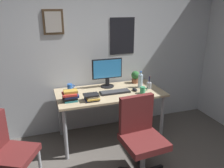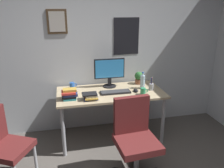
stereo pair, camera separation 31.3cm
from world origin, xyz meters
TOP-DOWN VIEW (x-y plane):
  - wall_back at (-0.00, 2.15)m, footprint 4.40×0.10m
  - desk at (0.16, 1.69)m, footprint 1.52×0.75m
  - office_chair at (0.27, 0.86)m, footprint 0.56×0.57m
  - side_chair at (-1.18, 1.05)m, footprint 0.57×0.57m
  - monitor at (0.19, 1.91)m, footprint 0.46×0.20m
  - keyboard at (0.22, 1.63)m, footprint 0.43×0.15m
  - computer_mouse at (0.52, 1.61)m, footprint 0.06×0.11m
  - water_bottle at (0.66, 1.73)m, footprint 0.07×0.07m
  - coffee_mug_near at (-0.37, 1.96)m, footprint 0.11×0.07m
  - coffee_mug_far at (0.58, 1.49)m, footprint 0.11×0.07m
  - potted_plant at (0.67, 1.94)m, footprint 0.13×0.13m
  - pen_cup at (0.76, 1.64)m, footprint 0.07×0.07m
  - book_stack_left at (-0.43, 1.54)m, footprint 0.21×0.16m
  - book_stack_right at (-0.15, 1.47)m, footprint 0.20×0.17m

SIDE VIEW (x-z plane):
  - side_chair at x=-1.18m, z-range 0.06..0.94m
  - office_chair at x=0.27m, z-range 0.05..1.00m
  - desk at x=0.16m, z-range 0.30..1.05m
  - keyboard at x=0.22m, z-range 0.75..0.78m
  - computer_mouse at x=0.52m, z-range 0.75..0.79m
  - book_stack_right at x=-0.15m, z-range 0.75..0.84m
  - coffee_mug_near at x=-0.37m, z-range 0.75..0.84m
  - coffee_mug_far at x=0.58m, z-range 0.75..0.85m
  - pen_cup at x=0.76m, z-range 0.71..0.91m
  - book_stack_left at x=-0.43m, z-range 0.75..0.90m
  - potted_plant at x=0.67m, z-range 0.76..0.96m
  - water_bottle at x=0.66m, z-range 0.73..0.99m
  - monitor at x=0.19m, z-range 0.78..1.21m
  - wall_back at x=0.00m, z-range 0.00..2.60m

